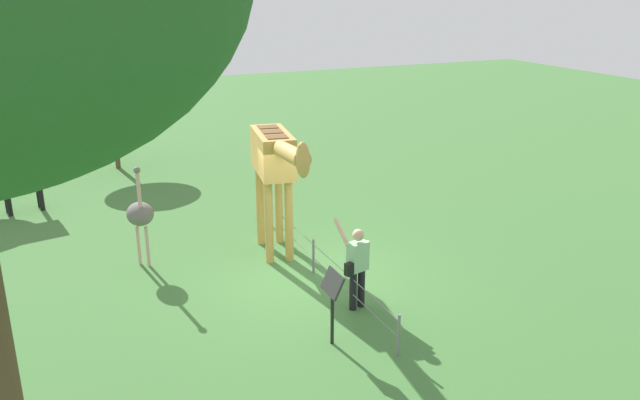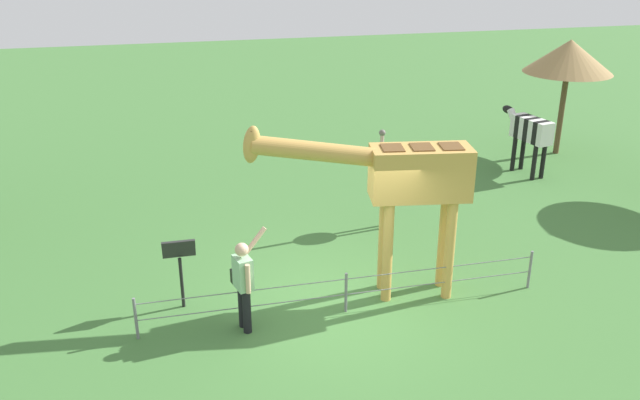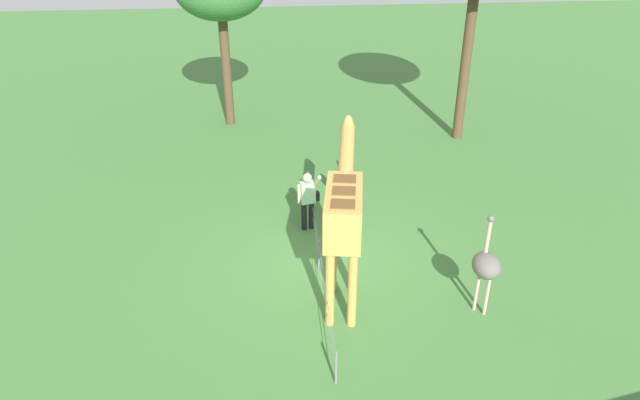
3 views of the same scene
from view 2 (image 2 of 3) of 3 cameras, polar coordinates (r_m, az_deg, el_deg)
The scene contains 8 objects.
ground_plane at distance 11.86m, azimuth 2.02°, elevation -9.14°, with size 60.00×60.00×0.00m, color #427538.
giraffe at distance 11.43m, azimuth 6.93°, elevation 1.68°, with size 3.90×1.08×3.23m.
visitor at distance 10.89m, azimuth -6.57°, elevation -6.88°, with size 0.64×0.57×1.71m.
zebra at distance 18.53m, azimuth 17.48°, elevation 5.58°, with size 0.67×1.83×1.66m.
ostrich at distance 14.48m, azimuth 5.75°, elevation 1.97°, with size 0.70×0.56×2.25m.
shade_hut_near at distance 20.23m, azimuth 20.54°, elevation 11.40°, with size 2.46×2.46×3.30m.
info_sign at distance 11.66m, azimuth -11.92°, elevation -4.91°, with size 0.56×0.21×1.32m.
wire_fence at distance 11.53m, azimuth 2.24°, elevation -7.79°, with size 7.05×0.05×0.75m.
Camera 2 is at (2.78, 9.72, 6.20)m, focal length 37.40 mm.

